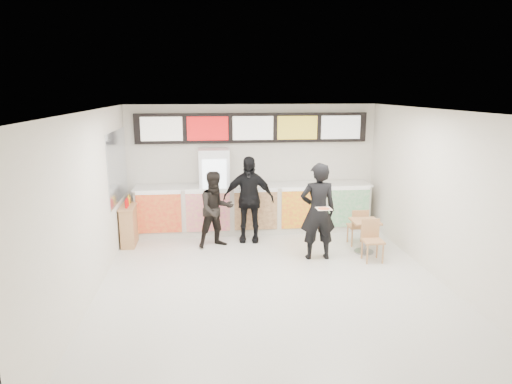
{
  "coord_description": "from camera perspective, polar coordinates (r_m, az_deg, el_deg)",
  "views": [
    {
      "loc": [
        -1.1,
        -7.37,
        3.33
      ],
      "look_at": [
        -0.16,
        1.2,
        1.39
      ],
      "focal_mm": 32.0,
      "sensor_mm": 36.0,
      "label": 1
    }
  ],
  "objects": [
    {
      "name": "mirror_panel",
      "position": [
        10.13,
        -16.92,
        3.13
      ],
      "size": [
        0.01,
        2.0,
        1.5
      ],
      "primitive_type": "cube",
      "color": "#B2B7BF",
      "rests_on": "wall_left"
    },
    {
      "name": "service_counter",
      "position": [
        10.88,
        -0.22,
        -2.02
      ],
      "size": [
        5.56,
        0.77,
        1.14
      ],
      "color": "silver",
      "rests_on": "floor"
    },
    {
      "name": "pizza_slice",
      "position": [
        8.65,
        8.48,
        -2.03
      ],
      "size": [
        0.36,
        0.36,
        0.02
      ],
      "color": "beige",
      "rests_on": "customer_main"
    },
    {
      "name": "floor",
      "position": [
        8.17,
        2.1,
        -11.42
      ],
      "size": [
        7.0,
        7.0,
        0.0
      ],
      "primitive_type": "plane",
      "color": "beige",
      "rests_on": "ground"
    },
    {
      "name": "wall_right",
      "position": [
        8.63,
        22.3,
        -0.54
      ],
      "size": [
        0.0,
        7.0,
        7.0
      ],
      "primitive_type": "plane",
      "rotation": [
        1.57,
        0.0,
        -1.57
      ],
      "color": "silver",
      "rests_on": "floor"
    },
    {
      "name": "condiment_ledge",
      "position": [
        10.36,
        -15.57,
        -3.97
      ],
      "size": [
        0.32,
        0.79,
        1.05
      ],
      "color": "tan",
      "rests_on": "floor"
    },
    {
      "name": "wall_back",
      "position": [
        11.08,
        -0.45,
        3.15
      ],
      "size": [
        6.0,
        0.0,
        6.0
      ],
      "primitive_type": "plane",
      "rotation": [
        1.57,
        0.0,
        0.0
      ],
      "color": "silver",
      "rests_on": "floor"
    },
    {
      "name": "drinks_fridge",
      "position": [
        10.74,
        -5.2,
        0.08
      ],
      "size": [
        0.7,
        0.67,
        2.0
      ],
      "color": "white",
      "rests_on": "floor"
    },
    {
      "name": "menu_board",
      "position": [
        10.88,
        -0.41,
        8.02
      ],
      "size": [
        5.5,
        0.14,
        0.7
      ],
      "color": "black",
      "rests_on": "wall_back"
    },
    {
      "name": "cafe_table",
      "position": [
        9.76,
        13.44,
        -4.67
      ],
      "size": [
        0.57,
        1.41,
        0.82
      ],
      "rotation": [
        0.0,
        0.0,
        -0.02
      ],
      "color": "tan",
      "rests_on": "floor"
    },
    {
      "name": "wall_left",
      "position": [
        7.83,
        -20.09,
        -1.64
      ],
      "size": [
        0.0,
        7.0,
        7.0
      ],
      "primitive_type": "plane",
      "rotation": [
        1.57,
        0.0,
        1.57
      ],
      "color": "silver",
      "rests_on": "floor"
    },
    {
      "name": "customer_main",
      "position": [
        9.12,
        7.74,
        -2.42
      ],
      "size": [
        0.72,
        0.48,
        1.95
      ],
      "primitive_type": "imported",
      "rotation": [
        0.0,
        0.0,
        3.13
      ],
      "color": "black",
      "rests_on": "floor"
    },
    {
      "name": "customer_left",
      "position": [
        9.81,
        -5.04,
        -2.19
      ],
      "size": [
        0.97,
        0.86,
        1.65
      ],
      "primitive_type": "imported",
      "rotation": [
        0.0,
        0.0,
        0.34
      ],
      "color": "black",
      "rests_on": "floor"
    },
    {
      "name": "ceiling",
      "position": [
        7.46,
        2.29,
        10.11
      ],
      "size": [
        7.0,
        7.0,
        0.0
      ],
      "primitive_type": "plane",
      "rotation": [
        3.14,
        0.0,
        0.0
      ],
      "color": "white",
      "rests_on": "wall_back"
    },
    {
      "name": "customer_mid",
      "position": [
        10.11,
        -0.96,
        -0.89
      ],
      "size": [
        1.19,
        0.64,
        1.92
      ],
      "primitive_type": "imported",
      "rotation": [
        0.0,
        0.0,
        -0.16
      ],
      "color": "black",
      "rests_on": "floor"
    }
  ]
}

